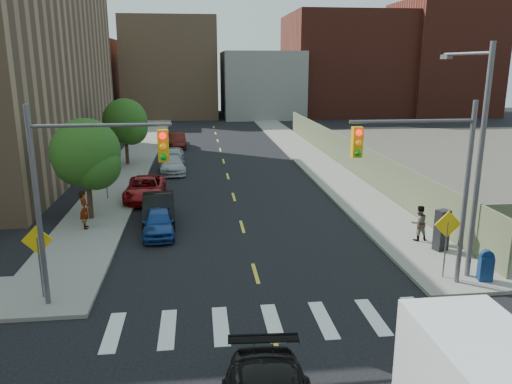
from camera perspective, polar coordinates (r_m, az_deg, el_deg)
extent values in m
cube|color=gray|center=(53.00, -12.73, 5.28)|extent=(3.50, 73.00, 0.15)
cube|color=gray|center=(53.63, 4.05, 5.70)|extent=(3.50, 73.00, 0.15)
cube|color=#6F714F|center=(40.92, 10.14, 4.44)|extent=(0.12, 44.00, 2.50)
cube|color=#592319|center=(83.01, -21.01, 12.02)|extent=(14.00, 18.00, 12.00)
cube|color=#8C6B4C|center=(82.66, -9.64, 13.79)|extent=(14.00, 16.00, 15.00)
cube|color=gray|center=(81.27, 0.50, 12.21)|extent=(12.00, 16.00, 10.00)
cube|color=#592319|center=(86.03, 9.91, 14.13)|extent=(18.00, 18.00, 16.00)
cube|color=#592319|center=(90.03, 20.43, 14.10)|extent=(14.00, 16.00, 18.00)
cylinder|color=#8C6B4C|center=(92.06, 23.04, 16.99)|extent=(1.80, 1.80, 28.00)
cylinder|color=#59595E|center=(18.04, -23.66, -1.98)|extent=(0.18, 0.18, 7.00)
cylinder|color=#59595E|center=(16.97, -17.29, 7.29)|extent=(4.50, 0.12, 0.12)
cube|color=#E5A50C|center=(16.82, -10.54, 5.22)|extent=(0.35, 0.30, 1.05)
cylinder|color=#59595E|center=(19.76, 22.82, -0.54)|extent=(0.18, 0.18, 7.00)
cylinder|color=#59595E|center=(18.26, 17.46, 7.74)|extent=(4.50, 0.12, 0.12)
cube|color=#E5A50C|center=(17.65, 11.47, 5.61)|extent=(0.35, 0.30, 1.05)
cylinder|color=#59595E|center=(20.32, 24.14, 2.61)|extent=(0.20, 0.20, 9.00)
cylinder|color=#59595E|center=(21.44, 22.95, 14.36)|extent=(0.12, 3.50, 0.12)
cube|color=#59595E|center=(22.86, 20.93, 14.23)|extent=(0.25, 0.60, 0.18)
cylinder|color=#59595E|center=(19.31, -23.41, -8.15)|extent=(0.06, 0.06, 2.40)
cube|color=yellow|center=(18.93, -23.74, -5.06)|extent=(1.06, 0.04, 1.06)
cylinder|color=#59595E|center=(20.70, 20.80, -6.37)|extent=(0.06, 0.06, 2.40)
cube|color=yellow|center=(20.35, 21.08, -3.47)|extent=(1.06, 0.04, 1.06)
cylinder|color=#59595E|center=(31.87, -16.72, 1.11)|extent=(0.06, 0.06, 2.40)
cube|color=yellow|center=(31.65, -16.86, 3.05)|extent=(1.06, 0.04, 1.06)
cylinder|color=#332114|center=(28.07, -18.48, -0.54)|extent=(0.28, 0.28, 2.64)
sphere|color=#1A4614|center=(27.58, -18.88, 4.28)|extent=(3.60, 3.60, 3.60)
sphere|color=#1A4614|center=(27.29, -17.88, 2.98)|extent=(2.64, 2.64, 2.64)
sphere|color=#1A4614|center=(28.12, -19.45, 3.55)|extent=(2.88, 2.88, 2.88)
cylinder|color=#332114|center=(42.54, -14.55, 4.67)|extent=(0.28, 0.28, 2.64)
sphere|color=#1A4614|center=(42.22, -14.75, 7.88)|extent=(3.60, 3.60, 3.60)
sphere|color=#1A4614|center=(41.93, -14.07, 7.05)|extent=(2.64, 2.64, 2.64)
sphere|color=#1A4614|center=(42.72, -15.18, 7.36)|extent=(2.88, 2.88, 2.88)
imported|color=navy|center=(25.07, -11.06, -3.40)|extent=(1.74, 3.89, 1.30)
imported|color=black|center=(26.87, -11.06, -1.93)|extent=(1.93, 4.75, 1.53)
imported|color=maroon|center=(31.69, -12.55, 0.39)|extent=(2.35, 5.07, 1.41)
imported|color=#A4A7AC|center=(39.18, -9.57, 3.17)|extent=(2.32, 4.86, 1.37)
imported|color=#B7B7B7|center=(43.20, -9.33, 4.19)|extent=(1.67, 3.87, 1.30)
imported|color=#44120D|center=(50.92, -8.97, 5.84)|extent=(1.90, 4.54, 1.46)
imported|color=black|center=(53.05, -9.68, 6.06)|extent=(2.39, 4.77, 1.30)
cube|color=black|center=(13.21, 21.60, -15.95)|extent=(2.11, 1.37, 1.03)
cube|color=navy|center=(21.19, 24.75, -7.95)|extent=(0.57, 0.48, 0.96)
cylinder|color=navy|center=(21.01, 24.90, -6.68)|extent=(0.53, 0.32, 0.50)
cube|color=black|center=(23.61, 20.45, -4.11)|extent=(0.66, 0.60, 1.85)
imported|color=gray|center=(26.45, -19.02, -1.92)|extent=(0.60, 0.79, 1.95)
imported|color=gray|center=(24.59, 18.12, -3.39)|extent=(0.89, 0.73, 1.68)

